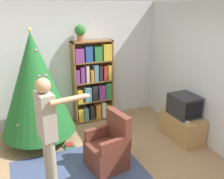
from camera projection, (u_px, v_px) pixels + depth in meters
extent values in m
plane|color=#9E7A56|center=(105.00, 176.00, 3.88)|extent=(14.00, 14.00, 0.00)
cube|color=silver|center=(66.00, 65.00, 5.36)|extent=(8.00, 0.10, 2.60)
cube|color=silver|center=(220.00, 80.00, 4.26)|extent=(0.10, 8.00, 2.60)
cube|color=#3D4C70|center=(81.00, 177.00, 3.85)|extent=(2.02, 1.70, 0.01)
cube|color=brown|center=(74.00, 84.00, 5.34)|extent=(0.03, 0.27, 1.81)
cube|color=brown|center=(111.00, 80.00, 5.67)|extent=(0.03, 0.27, 1.81)
cube|color=brown|center=(92.00, 41.00, 5.21)|extent=(0.88, 0.27, 0.03)
cube|color=brown|center=(91.00, 80.00, 5.62)|extent=(0.88, 0.01, 1.81)
cube|color=brown|center=(94.00, 118.00, 5.79)|extent=(0.85, 0.27, 0.03)
cube|color=gold|center=(80.00, 115.00, 5.59)|extent=(0.11, 0.22, 0.28)
cube|color=#5B899E|center=(85.00, 113.00, 5.64)|extent=(0.10, 0.22, 0.30)
cube|color=#232328|center=(91.00, 112.00, 5.68)|extent=(0.09, 0.20, 0.33)
cube|color=orange|center=(97.00, 110.00, 5.75)|extent=(0.11, 0.25, 0.33)
cube|color=beige|center=(103.00, 109.00, 5.79)|extent=(0.10, 0.23, 0.36)
cube|color=gold|center=(107.00, 110.00, 5.86)|extent=(0.09, 0.25, 0.28)
cube|color=brown|center=(93.00, 100.00, 5.65)|extent=(0.85, 0.27, 0.03)
cube|color=gold|center=(79.00, 96.00, 5.44)|extent=(0.11, 0.20, 0.28)
cube|color=#5B899E|center=(87.00, 94.00, 5.50)|extent=(0.15, 0.20, 0.32)
cube|color=#232328|center=(94.00, 92.00, 5.58)|extent=(0.12, 0.26, 0.33)
cube|color=#843889|center=(101.00, 92.00, 5.62)|extent=(0.14, 0.19, 0.33)
cube|color=#2D7A42|center=(107.00, 90.00, 5.68)|extent=(0.13, 0.22, 0.36)
cube|color=brown|center=(93.00, 81.00, 5.50)|extent=(0.85, 0.27, 0.03)
cube|color=#843889|center=(77.00, 76.00, 5.29)|extent=(0.08, 0.23, 0.29)
cube|color=#843889|center=(81.00, 75.00, 5.34)|extent=(0.08, 0.25, 0.33)
cube|color=beige|center=(86.00, 74.00, 5.37)|extent=(0.06, 0.25, 0.36)
cube|color=orange|center=(91.00, 75.00, 5.41)|extent=(0.07, 0.22, 0.26)
cube|color=#5B899E|center=(95.00, 73.00, 5.43)|extent=(0.09, 0.21, 0.36)
cube|color=#232328|center=(100.00, 73.00, 5.48)|extent=(0.07, 0.22, 0.33)
cube|color=#B22D28|center=(104.00, 73.00, 5.51)|extent=(0.08, 0.20, 0.31)
cube|color=gold|center=(108.00, 72.00, 5.57)|extent=(0.08, 0.25, 0.32)
cube|color=brown|center=(92.00, 61.00, 5.36)|extent=(0.85, 0.27, 0.03)
cube|color=#843889|center=(79.00, 56.00, 5.15)|extent=(0.18, 0.19, 0.29)
cube|color=#284C93|center=(88.00, 54.00, 5.23)|extent=(0.15, 0.20, 0.32)
cube|color=#2D7A42|center=(97.00, 54.00, 5.31)|extent=(0.16, 0.22, 0.31)
cube|color=gold|center=(106.00, 52.00, 5.40)|extent=(0.18, 0.24, 0.35)
cube|color=tan|center=(182.00, 126.00, 4.92)|extent=(0.45, 0.89, 0.50)
cube|color=#28282D|center=(184.00, 105.00, 4.77)|extent=(0.45, 0.54, 0.41)
cube|color=black|center=(194.00, 111.00, 4.53)|extent=(0.37, 0.01, 0.32)
cube|color=white|center=(187.00, 121.00, 4.55)|extent=(0.04, 0.12, 0.02)
cylinder|color=#4C3323|center=(41.00, 138.00, 4.88)|extent=(0.36, 0.36, 0.10)
cylinder|color=brown|center=(40.00, 133.00, 4.85)|extent=(0.08, 0.08, 0.12)
cone|color=#1E6028|center=(35.00, 84.00, 4.52)|extent=(1.37, 1.37, 1.88)
sphere|color=red|center=(21.00, 67.00, 4.42)|extent=(0.06, 0.06, 0.06)
sphere|color=#B74C93|center=(39.00, 76.00, 4.26)|extent=(0.05, 0.05, 0.05)
sphere|color=gold|center=(18.00, 125.00, 4.25)|extent=(0.06, 0.06, 0.06)
sphere|color=#B74C93|center=(46.00, 76.00, 4.36)|extent=(0.07, 0.07, 0.07)
sphere|color=#335BB2|center=(53.00, 81.00, 4.64)|extent=(0.05, 0.05, 0.05)
sphere|color=#B74C93|center=(36.00, 51.00, 4.26)|extent=(0.06, 0.06, 0.06)
sphere|color=#E5CC4C|center=(29.00, 30.00, 4.20)|extent=(0.07, 0.07, 0.07)
cube|color=brown|center=(106.00, 156.00, 4.04)|extent=(0.64, 0.64, 0.42)
cube|color=brown|center=(118.00, 127.00, 4.01)|extent=(0.21, 0.57, 0.50)
cube|color=brown|center=(99.00, 133.00, 4.13)|extent=(0.51, 0.16, 0.20)
cube|color=brown|center=(115.00, 146.00, 3.75)|extent=(0.51, 0.16, 0.20)
cylinder|color=#9E937F|center=(48.00, 162.00, 3.53)|extent=(0.11, 0.11, 0.85)
cylinder|color=#9E937F|center=(53.00, 168.00, 3.39)|extent=(0.11, 0.11, 0.85)
cube|color=gray|center=(46.00, 116.00, 3.22)|extent=(0.23, 0.35, 0.64)
cylinder|color=tan|center=(41.00, 113.00, 3.38)|extent=(0.07, 0.07, 0.51)
cylinder|color=tan|center=(68.00, 100.00, 3.10)|extent=(0.48, 0.15, 0.07)
cube|color=white|center=(85.00, 96.00, 3.23)|extent=(0.11, 0.05, 0.03)
sphere|color=tan|center=(43.00, 86.00, 3.08)|extent=(0.19, 0.19, 0.19)
cylinder|color=#935B38|center=(80.00, 38.00, 5.10)|extent=(0.14, 0.14, 0.12)
sphere|color=#2D7033|center=(80.00, 30.00, 5.04)|extent=(0.22, 0.22, 0.22)
cube|color=#2D7A42|center=(69.00, 146.00, 4.67)|extent=(0.23, 0.18, 0.02)
cube|color=#B22D28|center=(69.00, 145.00, 4.68)|extent=(0.15, 0.14, 0.03)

